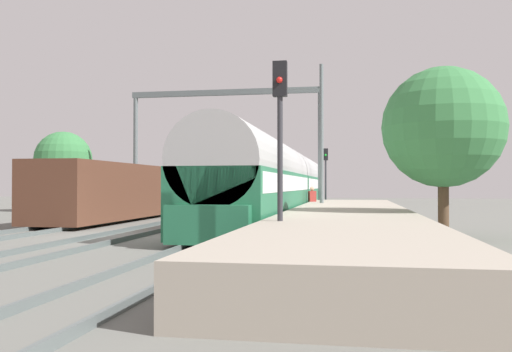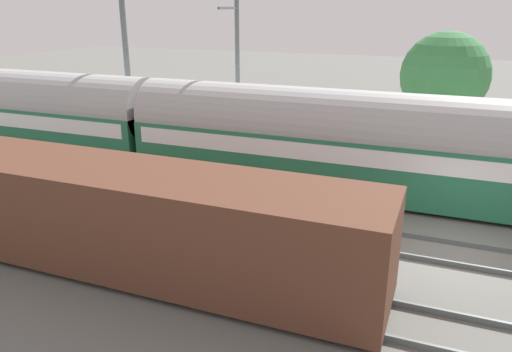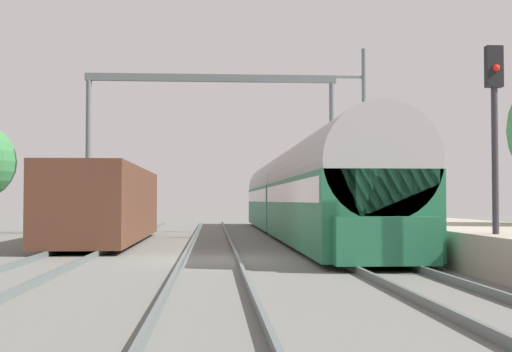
{
  "view_description": "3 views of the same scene",
  "coord_description": "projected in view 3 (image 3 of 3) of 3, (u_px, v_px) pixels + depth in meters",
  "views": [
    {
      "loc": [
        7.96,
        -18.22,
        1.81
      ],
      "look_at": [
        3.99,
        4.04,
        2.19
      ],
      "focal_mm": 38.21,
      "sensor_mm": 36.0,
      "label": 1
    },
    {
      "loc": [
        -14.12,
        0.63,
        6.92
      ],
      "look_at": [
        0.11,
        6.27,
        1.62
      ],
      "focal_mm": 34.71,
      "sensor_mm": 36.0,
      "label": 2
    },
    {
      "loc": [
        0.06,
        -19.21,
        1.62
      ],
      "look_at": [
        1.99,
        12.06,
        2.73
      ],
      "focal_mm": 49.19,
      "sensor_mm": 36.0,
      "label": 3
    }
  ],
  "objects": [
    {
      "name": "ground",
      "position": [
        210.0,
        260.0,
        19.11
      ],
      "size": [
        120.0,
        120.0,
        0.0
      ],
      "primitive_type": "plane",
      "color": "slate"
    },
    {
      "name": "track_far_west",
      "position": [
        62.0,
        258.0,
        18.86
      ],
      "size": [
        1.51,
        60.0,
        0.16
      ],
      "color": "#565F5F",
      "rests_on": "ground"
    },
    {
      "name": "track_west",
      "position": [
        210.0,
        257.0,
        19.11
      ],
      "size": [
        1.52,
        60.0,
        0.16
      ],
      "color": "#565F5F",
      "rests_on": "ground"
    },
    {
      "name": "track_east",
      "position": [
        355.0,
        256.0,
        19.35
      ],
      "size": [
        1.51,
        60.0,
        0.16
      ],
      "color": "#565F5F",
      "rests_on": "ground"
    },
    {
      "name": "platform",
      "position": [
        464.0,
        239.0,
        21.6
      ],
      "size": [
        4.4,
        28.0,
        0.9
      ],
      "color": "#A39989",
      "rests_on": "ground"
    },
    {
      "name": "passenger_train",
      "position": [
        298.0,
        193.0,
        32.16
      ],
      "size": [
        2.93,
        32.85,
        3.82
      ],
      "color": "#236B47",
      "rests_on": "ground"
    },
    {
      "name": "freight_car",
      "position": [
        107.0,
        205.0,
        26.74
      ],
      "size": [
        2.8,
        13.0,
        2.7
      ],
      "color": "#563323",
      "rests_on": "ground"
    },
    {
      "name": "person_crossing",
      "position": [
        340.0,
        214.0,
        31.22
      ],
      "size": [
        0.47,
        0.42,
        1.73
      ],
      "rotation": [
        0.0,
        0.0,
        3.72
      ],
      "color": "#2E2E2E",
      "rests_on": "ground"
    },
    {
      "name": "railway_signal_near",
      "position": [
        495.0,
        128.0,
        15.11
      ],
      "size": [
        0.36,
        0.3,
        4.97
      ],
      "color": "#2D2D33",
      "rests_on": "ground"
    },
    {
      "name": "railway_signal_far",
      "position": [
        308.0,
        179.0,
        43.19
      ],
      "size": [
        0.36,
        0.3,
        4.62
      ],
      "color": "#2D2D33",
      "rests_on": "ground"
    },
    {
      "name": "catenary_gantry",
      "position": [
        212.0,
        120.0,
        34.51
      ],
      "size": [
        12.38,
        0.28,
        7.86
      ],
      "color": "slate",
      "rests_on": "ground"
    },
    {
      "name": "catenary_pole_east_mid",
      "position": [
        363.0,
        140.0,
        29.27
      ],
      "size": [
        1.9,
        0.2,
        8.0
      ],
      "color": "slate",
      "rests_on": "ground"
    }
  ]
}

